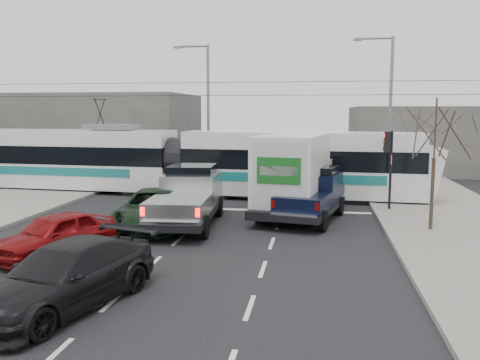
# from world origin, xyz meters

# --- Properties ---
(ground) EXTENTS (120.00, 120.00, 0.00)m
(ground) POSITION_xyz_m (0.00, 0.00, 0.00)
(ground) COLOR black
(ground) RESTS_ON ground
(rails) EXTENTS (60.00, 1.60, 0.03)m
(rails) POSITION_xyz_m (0.00, 10.00, 0.01)
(rails) COLOR #33302D
(rails) RESTS_ON ground
(building_left) EXTENTS (14.00, 10.00, 6.00)m
(building_left) POSITION_xyz_m (-14.00, 22.00, 3.00)
(building_left) COLOR slate
(building_left) RESTS_ON ground
(building_right) EXTENTS (12.00, 10.00, 5.00)m
(building_right) POSITION_xyz_m (12.00, 24.00, 2.50)
(building_right) COLOR slate
(building_right) RESTS_ON ground
(bare_tree) EXTENTS (2.40, 2.40, 5.00)m
(bare_tree) POSITION_xyz_m (7.60, 2.50, 3.79)
(bare_tree) COLOR #47382B
(bare_tree) RESTS_ON ground
(traffic_signal) EXTENTS (0.44, 0.44, 3.60)m
(traffic_signal) POSITION_xyz_m (6.47, 6.50, 2.74)
(traffic_signal) COLOR black
(traffic_signal) RESTS_ON ground
(street_lamp_near) EXTENTS (2.38, 0.25, 9.00)m
(street_lamp_near) POSITION_xyz_m (7.31, 14.00, 5.11)
(street_lamp_near) COLOR slate
(street_lamp_near) RESTS_ON ground
(street_lamp_far) EXTENTS (2.38, 0.25, 9.00)m
(street_lamp_far) POSITION_xyz_m (-4.19, 16.00, 5.11)
(street_lamp_far) COLOR slate
(street_lamp_far) RESTS_ON ground
(catenary) EXTENTS (60.00, 0.20, 7.00)m
(catenary) POSITION_xyz_m (0.00, 10.00, 3.88)
(catenary) COLOR black
(catenary) RESTS_ON ground
(tram) EXTENTS (26.18, 4.50, 5.32)m
(tram) POSITION_xyz_m (-4.42, 9.94, 1.89)
(tram) COLOR white
(tram) RESTS_ON ground
(silver_pickup) EXTENTS (2.64, 6.62, 2.36)m
(silver_pickup) POSITION_xyz_m (-2.00, 2.69, 1.17)
(silver_pickup) COLOR black
(silver_pickup) RESTS_ON ground
(box_truck) EXTENTS (3.69, 7.60, 3.64)m
(box_truck) POSITION_xyz_m (2.29, 5.15, 1.80)
(box_truck) COLOR black
(box_truck) RESTS_ON ground
(navy_pickup) EXTENTS (3.13, 5.64, 2.25)m
(navy_pickup) POSITION_xyz_m (3.08, 4.26, 1.11)
(navy_pickup) COLOR black
(navy_pickup) RESTS_ON ground
(green_car) EXTENTS (3.31, 5.81, 1.53)m
(green_car) POSITION_xyz_m (-3.20, 1.75, 0.76)
(green_car) COLOR black
(green_car) RESTS_ON ground
(red_car) EXTENTS (3.25, 4.49, 1.42)m
(red_car) POSITION_xyz_m (-5.06, -2.61, 0.71)
(red_car) COLOR maroon
(red_car) RESTS_ON ground
(dark_car) EXTENTS (3.51, 5.59, 1.51)m
(dark_car) POSITION_xyz_m (-2.64, -6.60, 0.76)
(dark_car) COLOR black
(dark_car) RESTS_ON ground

